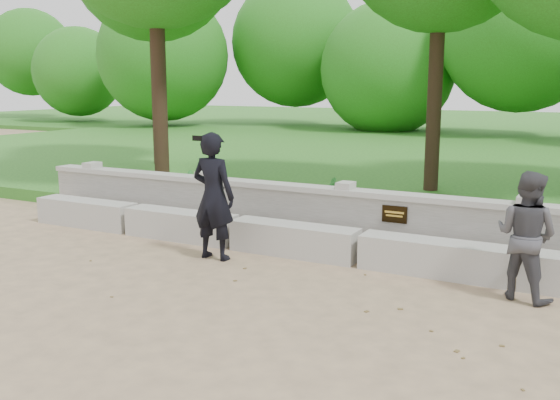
{
  "coord_description": "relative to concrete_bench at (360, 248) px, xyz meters",
  "views": [
    {
      "loc": [
        2.85,
        -5.88,
        2.44
      ],
      "look_at": [
        -0.95,
        1.37,
        0.9
      ],
      "focal_mm": 40.0,
      "sensor_mm": 36.0,
      "label": 1
    }
  ],
  "objects": [
    {
      "name": "ground",
      "position": [
        -0.0,
        -1.9,
        -0.22
      ],
      "size": [
        80.0,
        80.0,
        0.0
      ],
      "primitive_type": "plane",
      "color": "tan",
      "rests_on": "ground"
    },
    {
      "name": "lawn",
      "position": [
        -0.0,
        12.1,
        -0.1
      ],
      "size": [
        40.0,
        22.0,
        0.25
      ],
      "primitive_type": "cube",
      "color": "#23571D",
      "rests_on": "ground"
    },
    {
      "name": "concrete_bench",
      "position": [
        0.0,
        0.0,
        0.0
      ],
      "size": [
        11.9,
        0.45,
        0.45
      ],
      "color": "beige",
      "rests_on": "ground"
    },
    {
      "name": "parapet_wall",
      "position": [
        0.0,
        0.7,
        0.24
      ],
      "size": [
        12.5,
        0.35,
        0.9
      ],
      "color": "#B5B3AB",
      "rests_on": "ground"
    },
    {
      "name": "man_main",
      "position": [
        -1.91,
        -0.68,
        0.67
      ],
      "size": [
        0.66,
        0.59,
        1.78
      ],
      "color": "black",
      "rests_on": "ground"
    },
    {
      "name": "visitor_left",
      "position": [
        2.14,
        -0.43,
        0.51
      ],
      "size": [
        0.87,
        0.78,
        1.48
      ],
      "color": "#414045",
      "rests_on": "ground"
    },
    {
      "name": "shrub_a",
      "position": [
        -3.83,
        1.4,
        0.34
      ],
      "size": [
        0.39,
        0.33,
        0.62
      ],
      "primitive_type": "imported",
      "rotation": [
        0.0,
        0.0,
        0.4
      ],
      "color": "#256F28",
      "rests_on": "lawn"
    },
    {
      "name": "shrub_b",
      "position": [
        -1.44,
        2.33,
        0.29
      ],
      "size": [
        0.29,
        0.33,
        0.53
      ],
      "primitive_type": "imported",
      "rotation": [
        0.0,
        0.0,
        1.76
      ],
      "color": "#256F28",
      "rests_on": "lawn"
    }
  ]
}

